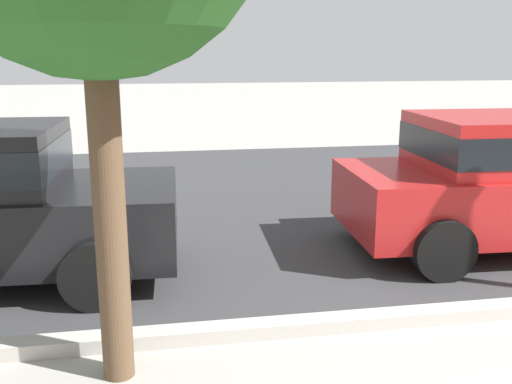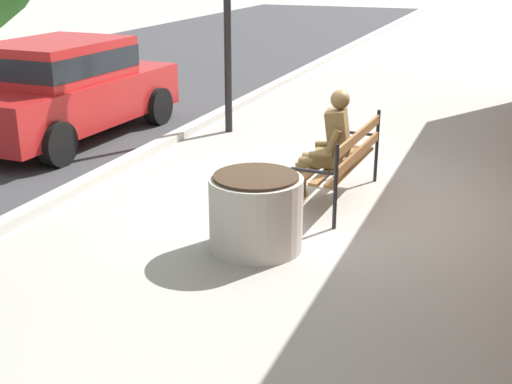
% 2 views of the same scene
% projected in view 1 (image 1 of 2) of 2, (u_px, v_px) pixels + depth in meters
% --- Properties ---
extents(street_surface, '(60.00, 9.00, 0.01)m').
position_uv_depth(street_surface, '(328.00, 193.00, 9.51)').
color(street_surface, '#38383A').
rests_on(street_surface, ground).
extents(curb_stone, '(60.00, 0.20, 0.12)m').
position_uv_depth(curb_stone, '(481.00, 311.00, 5.09)').
color(curb_stone, '#B2AFA8').
rests_on(curb_stone, ground).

